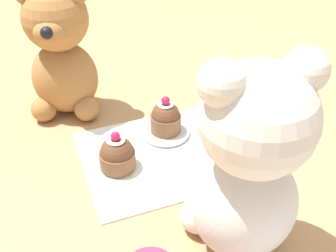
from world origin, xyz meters
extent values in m
plane|color=tan|center=(0.00, 0.00, 0.00)|extent=(4.00, 4.00, 0.00)
cube|color=silver|center=(0.00, 0.00, 0.00)|extent=(0.27, 0.22, 0.01)
ellipsoid|color=silver|center=(-0.02, 0.20, 0.07)|extent=(0.13, 0.12, 0.14)
sphere|color=silver|center=(-0.02, 0.20, 0.19)|extent=(0.12, 0.12, 0.12)
ellipsoid|color=silver|center=(-0.02, 0.15, 0.18)|extent=(0.06, 0.05, 0.05)
sphere|color=black|center=(-0.02, 0.13, 0.19)|extent=(0.02, 0.02, 0.02)
sphere|color=silver|center=(-0.06, 0.20, 0.24)|extent=(0.05, 0.05, 0.05)
sphere|color=silver|center=(0.02, 0.19, 0.24)|extent=(0.05, 0.05, 0.05)
sphere|color=silver|center=(-0.06, 0.16, 0.02)|extent=(0.05, 0.05, 0.05)
sphere|color=silver|center=(0.02, 0.16, 0.02)|extent=(0.05, 0.05, 0.05)
ellipsoid|color=#A3703D|center=(0.13, -0.19, 0.07)|extent=(0.15, 0.14, 0.13)
sphere|color=#A3703D|center=(0.13, -0.19, 0.18)|extent=(0.11, 0.11, 0.11)
ellipsoid|color=#A3703D|center=(0.14, -0.15, 0.17)|extent=(0.07, 0.06, 0.04)
sphere|color=black|center=(0.15, -0.14, 0.18)|extent=(0.02, 0.02, 0.02)
sphere|color=#A3703D|center=(0.17, -0.17, 0.02)|extent=(0.05, 0.05, 0.05)
sphere|color=#A3703D|center=(0.10, -0.15, 0.02)|extent=(0.05, 0.05, 0.05)
cylinder|color=brown|center=(0.08, 0.01, 0.02)|extent=(0.06, 0.06, 0.03)
sphere|color=brown|center=(0.08, 0.01, 0.03)|extent=(0.05, 0.05, 0.05)
cylinder|color=white|center=(0.08, 0.01, 0.06)|extent=(0.03, 0.03, 0.00)
sphere|color=#B71947|center=(0.08, 0.01, 0.06)|extent=(0.01, 0.01, 0.01)
cylinder|color=silver|center=(-0.01, -0.05, 0.01)|extent=(0.08, 0.08, 0.01)
cylinder|color=brown|center=(-0.01, -0.05, 0.03)|extent=(0.05, 0.05, 0.03)
sphere|color=brown|center=(-0.01, -0.05, 0.04)|extent=(0.05, 0.05, 0.05)
cylinder|color=white|center=(-0.01, -0.05, 0.06)|extent=(0.03, 0.03, 0.00)
sphere|color=#B71947|center=(-0.01, -0.05, 0.07)|extent=(0.01, 0.01, 0.01)
camera|label=1|loc=(0.18, 0.46, 0.41)|focal=42.00mm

